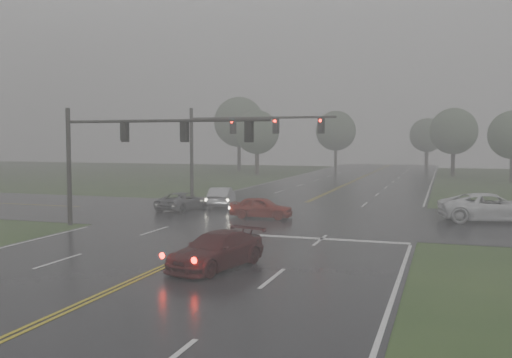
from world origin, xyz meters
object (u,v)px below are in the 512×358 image
(pickup_white, at_px, (491,222))
(signal_gantry_far, at_px, (233,135))
(sedan_maroon, at_px, (216,268))
(car_grey, at_px, (184,210))
(signal_gantry_near, at_px, (126,143))
(sedan_silver, at_px, (222,207))
(sedan_red, at_px, (261,218))

(pickup_white, xyz_separation_m, signal_gantry_far, (-19.28, 7.53, 5.27))
(sedan_maroon, bearing_deg, car_grey, 134.55)
(sedan_maroon, distance_m, signal_gantry_near, 12.27)
(car_grey, distance_m, signal_gantry_far, 9.96)
(car_grey, bearing_deg, sedan_silver, -110.55)
(pickup_white, bearing_deg, sedan_silver, 72.11)
(signal_gantry_near, bearing_deg, sedan_maroon, -41.84)
(car_grey, xyz_separation_m, pickup_white, (19.80, 0.90, 0.00))
(sedan_red, xyz_separation_m, sedan_silver, (-4.65, 4.96, 0.00))
(sedan_maroon, distance_m, sedan_red, 13.88)
(sedan_silver, relative_size, pickup_white, 0.70)
(signal_gantry_far, bearing_deg, sedan_maroon, -70.78)
(car_grey, height_order, signal_gantry_far, signal_gantry_far)
(pickup_white, relative_size, signal_gantry_far, 0.49)
(car_grey, bearing_deg, pickup_white, -168.24)
(sedan_red, relative_size, signal_gantry_near, 0.32)
(signal_gantry_near, bearing_deg, car_grey, 93.38)
(pickup_white, relative_size, signal_gantry_near, 0.50)
(sedan_red, bearing_deg, sedan_maroon, -170.27)
(sedan_red, relative_size, pickup_white, 0.65)
(sedan_red, xyz_separation_m, signal_gantry_near, (-5.84, -6.07, 4.70))
(sedan_maroon, relative_size, pickup_white, 0.77)
(sedan_maroon, bearing_deg, signal_gantry_far, 124.12)
(sedan_red, relative_size, signal_gantry_far, 0.31)
(sedan_red, distance_m, sedan_silver, 6.80)
(car_grey, bearing_deg, sedan_maroon, 128.79)
(sedan_silver, bearing_deg, pickup_white, 161.46)
(signal_gantry_far, bearing_deg, sedan_silver, -78.22)
(sedan_maroon, height_order, sedan_silver, sedan_silver)
(sedan_silver, bearing_deg, signal_gantry_far, -90.41)
(car_grey, relative_size, signal_gantry_near, 0.37)
(pickup_white, distance_m, signal_gantry_far, 21.36)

